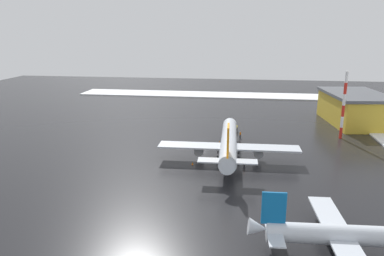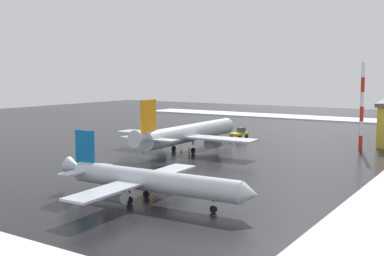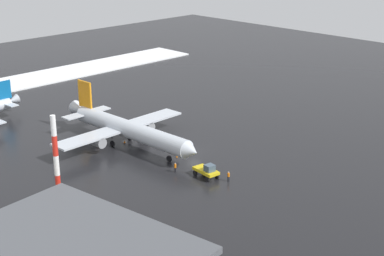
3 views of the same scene
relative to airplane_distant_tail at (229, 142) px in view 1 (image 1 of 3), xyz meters
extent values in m
plane|color=black|center=(10.79, 6.83, -3.40)|extent=(240.00, 240.00, 0.00)
cube|color=white|center=(77.79, 6.83, -3.23)|extent=(14.00, 116.00, 0.34)
cylinder|color=silver|center=(0.84, 0.02, 0.00)|extent=(29.21, 4.06, 3.30)
cone|color=silver|center=(16.57, 0.43, 0.00)|extent=(2.41, 3.20, 3.14)
cone|color=silver|center=(-15.08, -0.39, 0.58)|extent=(3.54, 2.90, 3.21)
cube|color=silver|center=(-2.28, 7.91, -0.29)|extent=(4.60, 12.73, 0.35)
cylinder|color=gray|center=(-1.74, 5.98, -1.27)|extent=(3.35, 2.03, 1.94)
cube|color=silver|center=(-1.86, -8.01, -0.29)|extent=(4.60, 12.73, 0.35)
cylinder|color=gray|center=(-1.43, -6.06, -1.27)|extent=(3.35, 2.03, 1.94)
cube|color=orange|center=(-12.75, -0.33, 4.17)|extent=(3.89, 0.45, 5.44)
cube|color=silver|center=(-12.63, 2.58, 0.39)|extent=(2.65, 4.73, 0.23)
cube|color=silver|center=(-12.48, -3.24, 0.39)|extent=(2.65, 4.73, 0.23)
cylinder|color=black|center=(11.03, 0.29, -1.46)|extent=(0.23, 0.23, 0.68)
cylinder|color=black|center=(11.03, 0.29, -2.87)|extent=(1.08, 0.37, 1.07)
cylinder|color=black|center=(-2.13, 2.08, -1.46)|extent=(0.23, 0.23, 0.68)
cylinder|color=black|center=(-2.13, 2.08, -2.87)|extent=(1.08, 0.37, 1.07)
cylinder|color=black|center=(-2.02, -2.19, -1.46)|extent=(0.23, 0.23, 0.68)
cylinder|color=black|center=(-2.02, -2.19, -2.87)|extent=(1.08, 0.37, 1.07)
cylinder|color=silver|center=(-33.01, -16.89, -0.86)|extent=(3.51, 21.85, 2.47)
cone|color=silver|center=(-33.59, -5.01, -0.43)|extent=(2.22, 2.69, 2.40)
cube|color=silver|center=(-27.18, -14.43, -1.08)|extent=(9.57, 3.64, 0.26)
cylinder|color=gray|center=(-28.61, -14.86, -1.81)|extent=(1.57, 2.53, 1.45)
cube|color=#0C5999|center=(-33.50, -6.75, 2.26)|extent=(0.40, 2.91, 4.06)
cube|color=silver|center=(-31.32, -6.79, -0.57)|extent=(3.57, 2.05, 0.17)
cube|color=silver|center=(-35.67, -7.00, -0.57)|extent=(3.57, 2.05, 0.17)
cylinder|color=black|center=(-31.52, -14.64, -1.95)|extent=(0.17, 0.17, 0.51)
cylinder|color=black|center=(-31.52, -14.64, -3.00)|extent=(0.29, 0.81, 0.80)
cylinder|color=black|center=(-34.71, -14.79, -1.95)|extent=(0.17, 0.17, 0.51)
cube|color=gold|center=(20.30, -0.02, -2.25)|extent=(4.84, 2.76, 0.50)
cube|color=#3F5160|center=(21.21, -0.13, -1.45)|extent=(1.58, 1.66, 1.10)
cylinder|color=black|center=(22.02, 0.76, -2.95)|extent=(0.93, 0.43, 0.90)
cylinder|color=black|center=(21.77, -1.20, -2.95)|extent=(0.93, 0.43, 0.90)
cylinder|color=black|center=(18.83, 1.17, -2.95)|extent=(0.93, 0.43, 0.90)
cylinder|color=black|center=(18.58, -0.80, -2.95)|extent=(0.93, 0.43, 0.90)
cylinder|color=black|center=(15.28, -2.14, -2.98)|extent=(0.16, 0.16, 0.85)
cylinder|color=black|center=(15.26, -2.34, -2.98)|extent=(0.16, 0.16, 0.85)
cylinder|color=orange|center=(15.27, -2.24, -2.24)|extent=(0.36, 0.36, 0.62)
sphere|color=tan|center=(15.27, -2.24, -1.81)|extent=(0.24, 0.24, 0.24)
cylinder|color=black|center=(-5.12, -3.41, -2.98)|extent=(0.16, 0.16, 0.85)
cylinder|color=black|center=(-4.99, -3.26, -2.98)|extent=(0.16, 0.16, 0.85)
cylinder|color=orange|center=(-5.05, -3.34, -2.24)|extent=(0.36, 0.36, 0.62)
sphere|color=tan|center=(-5.05, -3.34, -1.81)|extent=(0.24, 0.24, 0.24)
cylinder|color=black|center=(24.00, 1.27, -2.98)|extent=(0.16, 0.16, 0.85)
cylinder|color=black|center=(24.13, 1.41, -2.98)|extent=(0.16, 0.16, 0.85)
cylinder|color=orange|center=(24.06, 1.34, -2.24)|extent=(0.36, 0.36, 0.62)
sphere|color=tan|center=(24.06, 1.34, -1.81)|extent=(0.24, 0.24, 0.24)
cylinder|color=red|center=(18.73, -26.94, -2.01)|extent=(0.70, 0.70, 2.77)
cylinder|color=white|center=(18.73, -26.94, 0.76)|extent=(0.70, 0.70, 2.77)
cylinder|color=red|center=(18.73, -26.94, 3.54)|extent=(0.70, 0.70, 2.77)
cylinder|color=white|center=(18.73, -26.94, 6.31)|extent=(0.70, 0.70, 2.77)
cylinder|color=red|center=(18.73, -26.94, 9.09)|extent=(0.70, 0.70, 2.77)
cylinder|color=white|center=(18.73, -26.94, 11.86)|extent=(0.70, 0.70, 2.77)
cube|color=gold|center=(35.40, -34.47, 0.60)|extent=(25.47, 16.71, 8.00)
cube|color=#4C4F54|center=(35.40, -34.47, 5.00)|extent=(26.58, 17.82, 0.80)
cone|color=orange|center=(-5.13, 6.91, -3.13)|extent=(0.36, 0.36, 0.55)
cone|color=orange|center=(-1.82, 0.56, -3.13)|extent=(0.36, 0.36, 0.55)
cone|color=orange|center=(10.53, 2.61, -3.13)|extent=(0.36, 0.36, 0.55)
camera|label=1|loc=(-74.88, -2.73, 22.71)|focal=35.00mm
camera|label=2|loc=(-75.14, -49.37, 11.13)|focal=45.00mm
camera|label=3|loc=(81.68, -64.75, 36.56)|focal=55.00mm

